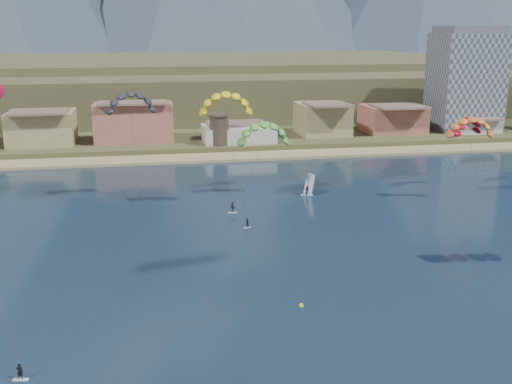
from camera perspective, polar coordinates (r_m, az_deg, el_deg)
ground at (r=61.91m, az=5.66°, el=-16.59°), size 2400.00×2400.00×0.00m
beach at (r=160.59m, az=-4.85°, el=3.24°), size 2200.00×12.00×0.90m
land at (r=611.68m, az=-9.28°, el=11.54°), size 2200.00×900.00×4.00m
foothills at (r=286.55m, az=-2.98°, el=10.10°), size 940.00×210.00×18.00m
town at (r=176.05m, az=-18.59°, el=6.10°), size 400.00×24.00×12.00m
apartment_tower at (r=205.42m, az=19.04°, el=9.96°), size 20.00×16.00×32.00m
watchtower at (r=167.89m, az=-3.46°, el=5.89°), size 5.82×5.82×8.60m
kitesurfer_yellow at (r=110.48m, az=-2.83°, el=8.59°), size 10.40×14.86×23.89m
kitesurfer_green at (r=119.97m, az=0.68°, el=5.79°), size 14.15×12.97×18.24m
distant_kite_dark at (r=118.51m, az=-11.68°, el=8.53°), size 10.33×6.74×22.86m
distant_kite_orange at (r=122.81m, az=19.47°, el=6.04°), size 9.76×6.66×18.39m
distant_kite_red at (r=132.89m, az=19.17°, el=6.11°), size 8.99×7.24×17.02m
windsurfer at (r=123.92m, az=4.89°, el=0.33°), size 2.57×2.83×4.40m
buoy at (r=75.01m, az=4.26°, el=-10.56°), size 0.61×0.61×0.61m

